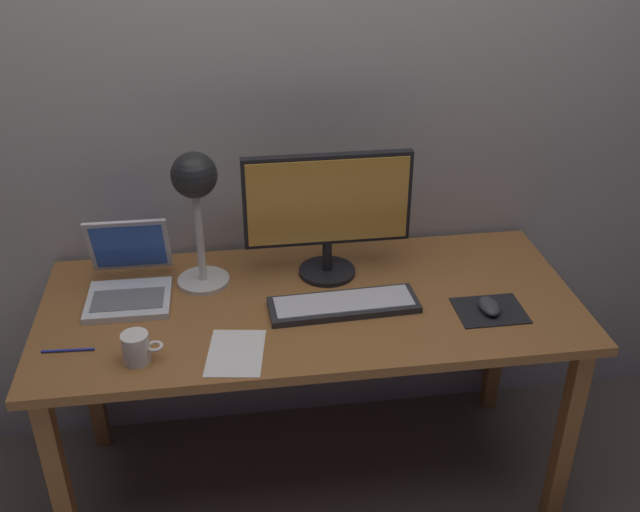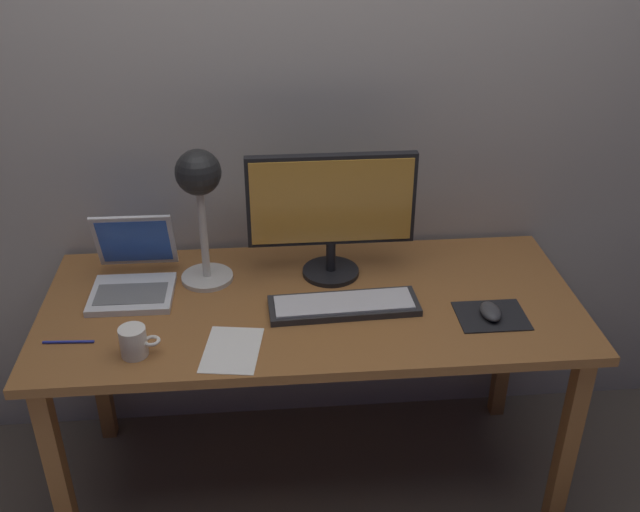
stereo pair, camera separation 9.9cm
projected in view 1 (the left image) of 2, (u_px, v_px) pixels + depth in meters
The scene contains 12 objects.
ground_plane at pixel (312, 479), 2.54m from camera, with size 4.80×4.80×0.00m, color brown.
back_wall at pixel (293, 79), 2.25m from camera, with size 4.80×0.06×2.60m, color #A8A099.
desk at pixel (311, 323), 2.22m from camera, with size 1.60×0.70×0.74m.
monitor at pixel (327, 207), 2.21m from camera, with size 0.51×0.18×0.40m.
keyboard_main at pixel (344, 304), 2.14m from camera, with size 0.45×0.16×0.03m.
laptop at pixel (129, 274), 2.20m from camera, with size 0.25×0.29×0.22m.
desk_lamp at pixel (196, 193), 2.12m from camera, with size 0.16×0.16×0.43m.
mousepad at pixel (490, 311), 2.13m from camera, with size 0.20×0.16×0.00m, color black.
mouse at pixel (489, 306), 2.12m from camera, with size 0.06×0.10×0.03m, color #38383A.
coffee_mug at pixel (137, 348), 1.91m from camera, with size 0.11×0.07×0.08m.
paper_sheet_by_keyboard at pixel (236, 353), 1.96m from camera, with size 0.15×0.21×0.00m, color white.
pen at pixel (68, 350), 1.96m from camera, with size 0.01×0.01×0.14m, color #2633A5.
Camera 1 is at (-0.23, -1.82, 1.93)m, focal length 40.93 mm.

